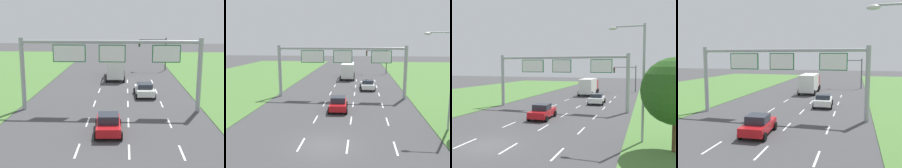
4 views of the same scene
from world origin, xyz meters
TOP-DOWN VIEW (x-y plane):
  - lane_dashes_inner_left at (-1.75, 6.00)m, footprint 0.14×50.40m
  - lane_dashes_inner_right at (1.75, 6.00)m, footprint 0.14×50.40m
  - lane_dashes_slip at (5.25, 6.00)m, footprint 0.14×50.40m
  - car_near_red at (0.17, 9.40)m, footprint 2.29×4.08m
  - car_lead_silver at (3.64, 21.42)m, footprint 2.42×4.12m
  - box_truck at (-0.03, 32.60)m, footprint 2.84×8.41m
  - sign_gantry at (0.08, 15.63)m, footprint 17.24×0.44m
  - traffic_light_mast at (6.38, 40.10)m, footprint 4.76×0.49m

SIDE VIEW (x-z plane):
  - lane_dashes_inner_left at x=-1.75m, z-range 0.00..0.01m
  - lane_dashes_inner_right at x=1.75m, z-range 0.00..0.01m
  - lane_dashes_slip at x=5.25m, z-range 0.00..0.01m
  - car_near_red at x=0.17m, z-range -0.02..1.56m
  - car_lead_silver at x=3.64m, z-range 0.01..1.53m
  - box_truck at x=-0.03m, z-range 0.14..3.25m
  - traffic_light_mast at x=6.38m, z-range 1.07..6.67m
  - sign_gantry at x=0.08m, z-range 1.43..8.43m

